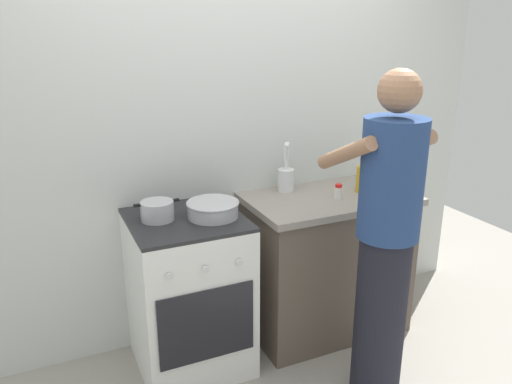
{
  "coord_description": "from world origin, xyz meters",
  "views": [
    {
      "loc": [
        -1.05,
        -2.3,
        1.88
      ],
      "look_at": [
        0.05,
        0.12,
        1.0
      ],
      "focal_mm": 35.54,
      "sensor_mm": 36.0,
      "label": 1
    }
  ],
  "objects_px": {
    "stove_range": "(189,293)",
    "utensil_crock": "(286,177)",
    "oil_bottle": "(362,178)",
    "spice_bottle": "(338,192)",
    "pot": "(157,211)",
    "mixing_bowl": "(213,208)",
    "person": "(386,244)"
  },
  "relations": [
    {
      "from": "utensil_crock",
      "to": "person",
      "type": "relative_size",
      "value": 0.18
    },
    {
      "from": "pot",
      "to": "oil_bottle",
      "type": "xyz_separation_m",
      "value": [
        1.26,
        -0.05,
        0.04
      ]
    },
    {
      "from": "spice_bottle",
      "to": "person",
      "type": "relative_size",
      "value": 0.05
    },
    {
      "from": "utensil_crock",
      "to": "spice_bottle",
      "type": "distance_m",
      "value": 0.34
    },
    {
      "from": "utensil_crock",
      "to": "pot",
      "type": "bearing_deg",
      "value": -169.65
    },
    {
      "from": "oil_bottle",
      "to": "spice_bottle",
      "type": "bearing_deg",
      "value": -163.53
    },
    {
      "from": "oil_bottle",
      "to": "stove_range",
      "type": "bearing_deg",
      "value": 179.34
    },
    {
      "from": "stove_range",
      "to": "pot",
      "type": "distance_m",
      "value": 0.52
    },
    {
      "from": "stove_range",
      "to": "pot",
      "type": "bearing_deg",
      "value": 165.02
    },
    {
      "from": "stove_range",
      "to": "spice_bottle",
      "type": "xyz_separation_m",
      "value": [
        0.91,
        -0.07,
        0.49
      ]
    },
    {
      "from": "pot",
      "to": "mixing_bowl",
      "type": "xyz_separation_m",
      "value": [
        0.28,
        -0.08,
        -0.0
      ]
    },
    {
      "from": "utensil_crock",
      "to": "person",
      "type": "bearing_deg",
      "value": -81.92
    },
    {
      "from": "mixing_bowl",
      "to": "person",
      "type": "xyz_separation_m",
      "value": [
        0.68,
        -0.6,
        -0.09
      ]
    },
    {
      "from": "mixing_bowl",
      "to": "utensil_crock",
      "type": "xyz_separation_m",
      "value": [
        0.56,
        0.23,
        0.04
      ]
    },
    {
      "from": "mixing_bowl",
      "to": "spice_bottle",
      "type": "relative_size",
      "value": 3.1
    },
    {
      "from": "stove_range",
      "to": "pot",
      "type": "xyz_separation_m",
      "value": [
        -0.14,
        0.04,
        0.5
      ]
    },
    {
      "from": "oil_bottle",
      "to": "pot",
      "type": "bearing_deg",
      "value": 177.7
    },
    {
      "from": "utensil_crock",
      "to": "oil_bottle",
      "type": "bearing_deg",
      "value": -26.19
    },
    {
      "from": "stove_range",
      "to": "utensil_crock",
      "type": "distance_m",
      "value": 0.91
    },
    {
      "from": "spice_bottle",
      "to": "stove_range",
      "type": "bearing_deg",
      "value": 175.38
    },
    {
      "from": "pot",
      "to": "oil_bottle",
      "type": "height_order",
      "value": "oil_bottle"
    },
    {
      "from": "mixing_bowl",
      "to": "utensil_crock",
      "type": "bearing_deg",
      "value": 22.61
    },
    {
      "from": "spice_bottle",
      "to": "pot",
      "type": "bearing_deg",
      "value": 173.97
    },
    {
      "from": "mixing_bowl",
      "to": "spice_bottle",
      "type": "xyz_separation_m",
      "value": [
        0.77,
        -0.03,
        -0.0
      ]
    },
    {
      "from": "spice_bottle",
      "to": "person",
      "type": "bearing_deg",
      "value": -99.22
    },
    {
      "from": "stove_range",
      "to": "mixing_bowl",
      "type": "relative_size",
      "value": 3.18
    },
    {
      "from": "stove_range",
      "to": "oil_bottle",
      "type": "distance_m",
      "value": 1.24
    },
    {
      "from": "pot",
      "to": "utensil_crock",
      "type": "distance_m",
      "value": 0.86
    },
    {
      "from": "utensil_crock",
      "to": "spice_bottle",
      "type": "height_order",
      "value": "utensil_crock"
    },
    {
      "from": "pot",
      "to": "spice_bottle",
      "type": "bearing_deg",
      "value": -6.03
    },
    {
      "from": "pot",
      "to": "utensil_crock",
      "type": "xyz_separation_m",
      "value": [
        0.84,
        0.15,
        0.04
      ]
    },
    {
      "from": "pot",
      "to": "mixing_bowl",
      "type": "relative_size",
      "value": 0.85
    }
  ]
}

